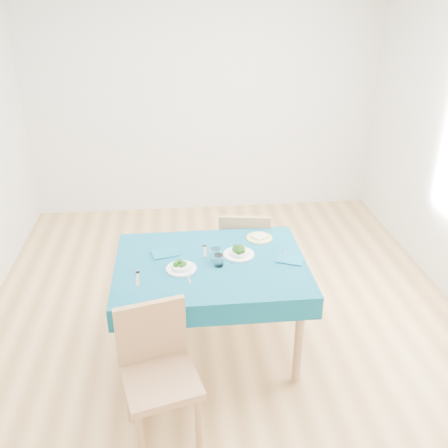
{
  "coord_description": "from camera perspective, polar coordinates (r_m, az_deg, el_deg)",
  "views": [
    {
      "loc": [
        -0.35,
        -3.43,
        2.53
      ],
      "look_at": [
        0.0,
        0.0,
        0.85
      ],
      "focal_mm": 40.0,
      "sensor_mm": 36.0,
      "label": 1
    }
  ],
  "objects": [
    {
      "name": "bowl_far",
      "position": [
        3.57,
        1.71,
        -3.1
      ],
      "size": [
        0.22,
        0.22,
        0.07
      ],
      "primitive_type": null,
      "color": "white",
      "rests_on": "table"
    },
    {
      "name": "side_plate",
      "position": [
        3.82,
        4.07,
        -1.59
      ],
      "size": [
        0.2,
        0.2,
        0.01
      ],
      "primitive_type": "cylinder",
      "color": "#C0C962",
      "rests_on": "table"
    },
    {
      "name": "chair_near",
      "position": [
        3.01,
        -7.34,
        -15.92
      ],
      "size": [
        0.53,
        0.55,
        1.06
      ],
      "primitive_type": "cube",
      "rotation": [
        0.0,
        0.0,
        0.25
      ],
      "color": "#996E47",
      "rests_on": "ground"
    },
    {
      "name": "table",
      "position": [
        3.7,
        -1.46,
        -9.51
      ],
      "size": [
        1.33,
        1.01,
        0.76
      ],
      "primitive_type": "cube",
      "color": "#08455D",
      "rests_on": "ground"
    },
    {
      "name": "napkin_far",
      "position": [
        3.55,
        7.56,
        -4.06
      ],
      "size": [
        0.22,
        0.19,
        0.01
      ],
      "primitive_type": "cube",
      "rotation": [
        0.0,
        0.0,
        -0.4
      ],
      "color": "#0C4E66",
      "rests_on": "table"
    },
    {
      "name": "bread_slice",
      "position": [
        3.82,
        4.08,
        -1.42
      ],
      "size": [
        0.14,
        0.14,
        0.01
      ],
      "primitive_type": "cube",
      "rotation": [
        0.0,
        0.0,
        0.54
      ],
      "color": "beige",
      "rests_on": "side_plate"
    },
    {
      "name": "chair_far",
      "position": [
        4.27,
        2.33,
        -2.15
      ],
      "size": [
        0.48,
        0.51,
        1.03
      ],
      "primitive_type": "cube",
      "rotation": [
        0.0,
        0.0,
        2.99
      ],
      "color": "#996E47",
      "rests_on": "ground"
    },
    {
      "name": "fork_near",
      "position": [
        3.36,
        -9.83,
        -6.19
      ],
      "size": [
        0.04,
        0.19,
        0.0
      ],
      "primitive_type": "cube",
      "rotation": [
        0.0,
        0.0,
        0.05
      ],
      "color": "silver",
      "rests_on": "table"
    },
    {
      "name": "tumbler_side",
      "position": [
        3.44,
        -0.63,
        -4.17
      ],
      "size": [
        0.07,
        0.07,
        0.08
      ],
      "primitive_type": "cylinder",
      "color": "white",
      "rests_on": "table"
    },
    {
      "name": "knife_near",
      "position": [
        3.35,
        -4.19,
        -5.92
      ],
      "size": [
        0.05,
        0.2,
        0.0
      ],
      "primitive_type": "cube",
      "rotation": [
        0.0,
        0.0,
        0.16
      ],
      "color": "silver",
      "rests_on": "table"
    },
    {
      "name": "knife_far",
      "position": [
        3.58,
        6.77,
        -3.8
      ],
      "size": [
        0.1,
        0.18,
        0.0
      ],
      "primitive_type": "cube",
      "rotation": [
        0.0,
        0.0,
        -0.44
      ],
      "color": "silver",
      "rests_on": "table"
    },
    {
      "name": "napkin_near",
      "position": [
        3.62,
        -6.74,
        -3.36
      ],
      "size": [
        0.21,
        0.17,
        0.01
      ],
      "primitive_type": "cube",
      "rotation": [
        0.0,
        0.0,
        0.23
      ],
      "color": "#0C4E66",
      "rests_on": "table"
    },
    {
      "name": "tumbler_center",
      "position": [
        3.5,
        -0.96,
        -3.53
      ],
      "size": [
        0.08,
        0.08,
        0.1
      ],
      "primitive_type": "cylinder",
      "color": "white",
      "rests_on": "table"
    },
    {
      "name": "fork_far",
      "position": [
        3.64,
        -2.2,
        -3.1
      ],
      "size": [
        0.03,
        0.18,
        0.0
      ],
      "primitive_type": "cube",
      "rotation": [
        0.0,
        0.0,
        -0.03
      ],
      "color": "silver",
      "rests_on": "table"
    },
    {
      "name": "bowl_near",
      "position": [
        3.41,
        -4.92,
        -4.74
      ],
      "size": [
        0.21,
        0.21,
        0.06
      ],
      "primitive_type": null,
      "color": "white",
      "rests_on": "table"
    },
    {
      "name": "room_shell",
      "position": [
        3.64,
        0.0,
        7.06
      ],
      "size": [
        4.02,
        4.52,
        2.73
      ],
      "color": "#A97C46",
      "rests_on": "ground"
    }
  ]
}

